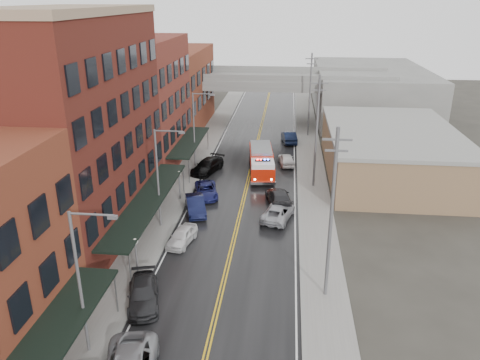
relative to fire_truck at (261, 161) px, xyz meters
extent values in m
cube|color=black|center=(-1.34, -8.14, -1.62)|extent=(11.00, 160.00, 0.02)
cube|color=slate|center=(-8.64, -8.14, -1.56)|extent=(3.00, 160.00, 0.15)
cube|color=slate|center=(5.96, -8.14, -1.56)|extent=(3.00, 160.00, 0.15)
cube|color=gray|center=(-6.99, -8.14, -1.56)|extent=(0.30, 160.00, 0.15)
cube|color=gray|center=(4.31, -8.14, -1.56)|extent=(0.30, 160.00, 0.15)
cube|color=#501E15|center=(-14.64, -15.14, 7.37)|extent=(9.00, 20.00, 18.00)
cube|color=maroon|center=(-14.64, 2.36, 5.87)|extent=(9.00, 15.00, 15.00)
cube|color=brown|center=(-14.64, 19.86, 4.37)|extent=(9.00, 20.00, 12.00)
cube|color=#866248|center=(14.66, 1.86, 0.87)|extent=(14.00, 22.00, 5.00)
cube|color=slate|center=(16.66, 31.86, 2.37)|extent=(18.00, 30.00, 8.00)
cube|color=black|center=(-8.84, -34.14, 1.37)|extent=(2.60, 16.00, 0.18)
cylinder|color=slate|center=(-7.69, -26.54, -0.13)|extent=(0.10, 0.10, 3.00)
cube|color=black|center=(-8.84, -15.14, 1.37)|extent=(2.60, 18.00, 0.18)
cylinder|color=slate|center=(-7.69, -23.74, -0.13)|extent=(0.10, 0.10, 3.00)
cylinder|color=slate|center=(-7.69, -6.54, -0.13)|extent=(0.10, 0.10, 3.00)
cube|color=black|center=(-8.84, 2.36, 1.37)|extent=(2.60, 13.00, 0.18)
cylinder|color=slate|center=(-7.69, -3.74, -0.13)|extent=(0.10, 0.10, 3.00)
cylinder|color=slate|center=(-7.69, 8.46, -0.13)|extent=(0.10, 0.10, 3.00)
cylinder|color=#59595B|center=(-7.74, -22.14, -0.23)|extent=(0.14, 0.14, 2.80)
sphere|color=silver|center=(-7.74, -22.14, 1.27)|extent=(0.44, 0.44, 0.44)
cylinder|color=#59595B|center=(-7.74, -8.14, -0.23)|extent=(0.14, 0.14, 2.80)
sphere|color=silver|center=(-7.74, -8.14, 1.27)|extent=(0.44, 0.44, 0.44)
cylinder|color=#59595B|center=(-8.14, -30.14, 2.87)|extent=(0.18, 0.18, 9.00)
cylinder|color=#59595B|center=(-6.94, -30.14, 7.27)|extent=(2.40, 0.12, 0.12)
cube|color=#59595B|center=(-5.84, -30.14, 7.17)|extent=(0.50, 0.22, 0.18)
cylinder|color=#59595B|center=(-8.14, -14.14, 2.87)|extent=(0.18, 0.18, 9.00)
cylinder|color=#59595B|center=(-6.94, -14.14, 7.27)|extent=(2.40, 0.12, 0.12)
cube|color=#59595B|center=(-5.84, -14.14, 7.17)|extent=(0.50, 0.22, 0.18)
cylinder|color=#59595B|center=(-8.14, 1.86, 2.87)|extent=(0.18, 0.18, 9.00)
cylinder|color=#59595B|center=(-6.94, 1.86, 7.27)|extent=(2.40, 0.12, 0.12)
cube|color=#59595B|center=(-5.84, 1.86, 7.17)|extent=(0.50, 0.22, 0.18)
cylinder|color=#59595B|center=(5.86, -23.14, 4.37)|extent=(0.24, 0.24, 12.00)
cube|color=#59595B|center=(5.86, -23.14, 9.57)|extent=(1.80, 0.12, 0.12)
cube|color=#59595B|center=(5.86, -23.14, 8.87)|extent=(1.40, 0.12, 0.12)
cylinder|color=#59595B|center=(5.86, -3.14, 4.37)|extent=(0.24, 0.24, 12.00)
cube|color=#59595B|center=(5.86, -3.14, 9.57)|extent=(1.80, 0.12, 0.12)
cube|color=#59595B|center=(5.86, -3.14, 8.87)|extent=(1.40, 0.12, 0.12)
cylinder|color=#59595B|center=(5.86, 16.86, 4.37)|extent=(0.24, 0.24, 12.00)
cube|color=#59595B|center=(5.86, 16.86, 9.57)|extent=(1.80, 0.12, 0.12)
cube|color=#59595B|center=(5.86, 16.86, 8.87)|extent=(1.40, 0.12, 0.12)
cube|color=slate|center=(-1.34, 23.86, 5.12)|extent=(40.00, 10.00, 1.50)
cube|color=slate|center=(-12.34, 23.86, 1.37)|extent=(1.60, 8.00, 6.00)
cube|color=slate|center=(9.66, 23.86, 1.37)|extent=(1.60, 8.00, 6.00)
cube|color=#B61B08|center=(-0.14, 1.29, -0.02)|extent=(3.20, 5.95, 2.18)
cube|color=#B61B08|center=(0.30, -2.73, -0.33)|extent=(2.87, 2.96, 1.56)
cube|color=silver|center=(0.30, -2.73, 0.70)|extent=(2.72, 2.74, 0.52)
cube|color=black|center=(0.28, -2.52, -0.02)|extent=(2.78, 1.94, 0.83)
cube|color=slate|center=(-0.14, 1.29, 1.22)|extent=(2.90, 5.51, 0.31)
cube|color=black|center=(0.30, -2.73, 1.05)|extent=(1.68, 0.47, 0.15)
sphere|color=#FF0C0C|center=(-0.27, -2.79, 1.13)|extent=(0.21, 0.21, 0.21)
sphere|color=#1933FF|center=(0.87, -2.67, 1.13)|extent=(0.21, 0.21, 0.21)
cylinder|color=black|center=(-0.82, -2.96, -1.11)|extent=(1.07, 0.47, 1.04)
cylinder|color=black|center=(1.45, -2.71, -1.11)|extent=(1.07, 0.47, 1.04)
cylinder|color=black|center=(-1.22, 0.65, -1.11)|extent=(1.07, 0.47, 1.04)
cylinder|color=black|center=(1.05, 0.90, -1.11)|extent=(1.07, 0.47, 1.04)
cylinder|color=black|center=(-1.50, 3.23, -1.11)|extent=(1.07, 0.47, 1.04)
cylinder|color=black|center=(0.77, 3.48, -1.11)|extent=(1.07, 0.47, 1.04)
imported|color=#232426|center=(-6.34, -25.28, -0.92)|extent=(3.25, 5.28, 1.43)
imported|color=silver|center=(-5.58, -16.94, -0.95)|extent=(2.33, 4.22, 1.36)
imported|color=black|center=(-5.60, -10.94, -0.85)|extent=(2.95, 5.00, 1.56)
imported|color=#161953|center=(-5.27, -6.92, -0.97)|extent=(3.28, 5.17, 1.33)
imported|color=black|center=(-6.34, 0.14, -0.85)|extent=(3.85, 5.80, 1.56)
imported|color=#9C9DA3|center=(2.26, -11.48, -0.94)|extent=(3.48, 5.41, 1.39)
imported|color=black|center=(2.26, -8.34, -0.85)|extent=(3.15, 5.71, 1.57)
imported|color=silver|center=(2.85, 3.66, -0.92)|extent=(2.31, 4.39, 1.42)
imported|color=black|center=(3.10, 13.28, -0.82)|extent=(2.44, 5.11, 1.62)
camera|label=1|loc=(2.84, -50.77, 17.60)|focal=35.00mm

